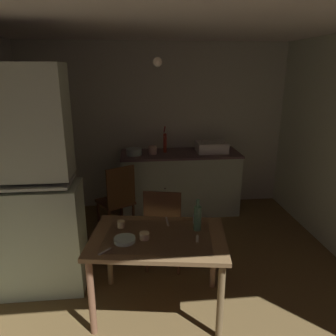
{
  "coord_description": "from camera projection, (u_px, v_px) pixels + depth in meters",
  "views": [
    {
      "loc": [
        -0.32,
        -3.01,
        2.1
      ],
      "look_at": [
        0.0,
        0.12,
        1.12
      ],
      "focal_mm": 34.08,
      "sensor_mm": 36.0,
      "label": 1
    }
  ],
  "objects": [
    {
      "name": "glass_bottle",
      "position": [
        198.0,
        218.0,
        2.79
      ],
      "size": [
        0.07,
        0.07,
        0.29
      ],
      "color": "#4C7F56",
      "rests_on": "dining_table"
    },
    {
      "name": "teaspoon_near_bowl",
      "position": [
        105.0,
        251.0,
        2.49
      ],
      "size": [
        0.1,
        0.1,
        0.0
      ],
      "primitive_type": "cube",
      "rotation": [
        0.0,
        0.0,
        3.97
      ],
      "color": "beige",
      "rests_on": "dining_table"
    },
    {
      "name": "mixing_bowl_counter",
      "position": [
        134.0,
        152.0,
        4.55
      ],
      "size": [
        0.22,
        0.22,
        0.09
      ],
      "primitive_type": "cylinder",
      "color": "#ADD1C1",
      "rests_on": "counter_cabinet"
    },
    {
      "name": "ceiling_slab",
      "position": [
        169.0,
        16.0,
        2.76
      ],
      "size": [
        4.03,
        3.71,
        0.1
      ],
      "primitive_type": "cube",
      "color": "silver"
    },
    {
      "name": "chair_by_counter",
      "position": [
        118.0,
        199.0,
        4.07
      ],
      "size": [
        0.55,
        0.55,
        0.96
      ],
      "color": "#4C2D19",
      "rests_on": "ground"
    },
    {
      "name": "mug_dark",
      "position": [
        121.0,
        224.0,
        2.86
      ],
      "size": [
        0.07,
        0.07,
        0.06
      ],
      "primitive_type": "cylinder",
      "color": "beige",
      "rests_on": "dining_table"
    },
    {
      "name": "pendant_bulb",
      "position": [
        158.0,
        62.0,
        2.78
      ],
      "size": [
        0.08,
        0.08,
        0.08
      ],
      "primitive_type": "sphere",
      "color": "#F9EFCC"
    },
    {
      "name": "teacup_mint",
      "position": [
        144.0,
        236.0,
        2.67
      ],
      "size": [
        0.08,
        0.08,
        0.06
      ],
      "primitive_type": "cylinder",
      "color": "beige",
      "rests_on": "dining_table"
    },
    {
      "name": "chair_far_side",
      "position": [
        164.0,
        227.0,
        3.38
      ],
      "size": [
        0.48,
        0.48,
        0.94
      ],
      "color": "#4C301B",
      "rests_on": "ground"
    },
    {
      "name": "serving_bowl_wide",
      "position": [
        125.0,
        240.0,
        2.63
      ],
      "size": [
        0.18,
        0.18,
        0.03
      ],
      "primitive_type": "cylinder",
      "color": "#ADD1C1",
      "rests_on": "dining_table"
    },
    {
      "name": "counter_cabinet",
      "position": [
        180.0,
        182.0,
        4.81
      ],
      "size": [
        1.74,
        0.64,
        0.93
      ],
      "color": "#A9BCA1",
      "rests_on": "ground"
    },
    {
      "name": "table_knife",
      "position": [
        167.0,
        221.0,
        2.98
      ],
      "size": [
        0.02,
        0.18,
        0.0
      ],
      "primitive_type": "cube",
      "rotation": [
        0.0,
        0.0,
        4.74
      ],
      "color": "silver",
      "rests_on": "dining_table"
    },
    {
      "name": "teaspoon_by_cup",
      "position": [
        197.0,
        239.0,
        2.68
      ],
      "size": [
        0.05,
        0.13,
        0.0
      ],
      "primitive_type": "cube",
      "rotation": [
        0.0,
        0.0,
        1.36
      ],
      "color": "beige",
      "rests_on": "dining_table"
    },
    {
      "name": "sink_basin",
      "position": [
        212.0,
        147.0,
        4.7
      ],
      "size": [
        0.44,
        0.34,
        0.15
      ],
      "color": "silver",
      "rests_on": "counter_cabinet"
    },
    {
      "name": "dining_table",
      "position": [
        158.0,
        246.0,
        2.75
      ],
      "size": [
        1.25,
        0.93,
        0.74
      ],
      "color": "brown",
      "rests_on": "ground"
    },
    {
      "name": "stoneware_crock",
      "position": [
        153.0,
        150.0,
        4.59
      ],
      "size": [
        0.12,
        0.12,
        0.12
      ],
      "primitive_type": "cylinder",
      "color": "beige",
      "rests_on": "counter_cabinet"
    },
    {
      "name": "teacup_cream",
      "position": [
        197.0,
        219.0,
        2.93
      ],
      "size": [
        0.08,
        0.08,
        0.08
      ],
      "primitive_type": "cylinder",
      "color": "#9EB2C6",
      "rests_on": "dining_table"
    },
    {
      "name": "hand_pump",
      "position": [
        165.0,
        141.0,
        4.65
      ],
      "size": [
        0.05,
        0.27,
        0.39
      ],
      "color": "maroon",
      "rests_on": "counter_cabinet"
    },
    {
      "name": "wall_back",
      "position": [
        156.0,
        127.0,
        4.9
      ],
      "size": [
        4.03,
        0.1,
        2.49
      ],
      "primitive_type": "cube",
      "color": "beige",
      "rests_on": "ground"
    },
    {
      "name": "hutch_cabinet",
      "position": [
        19.0,
        194.0,
        2.92
      ],
      "size": [
        1.09,
        0.45,
        2.16
      ],
      "color": "#A9BCA1",
      "rests_on": "ground"
    },
    {
      "name": "ground_plane",
      "position": [
        169.0,
        268.0,
        3.51
      ],
      "size": [
        4.93,
        4.93,
        0.0
      ],
      "primitive_type": "plane",
      "color": "brown"
    }
  ]
}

